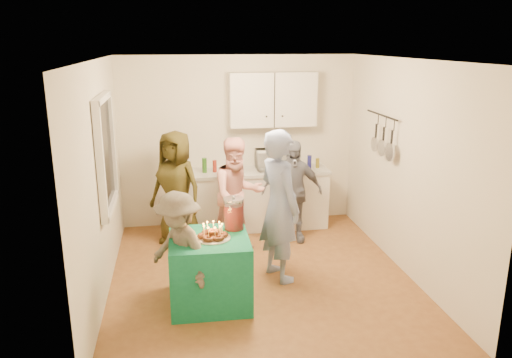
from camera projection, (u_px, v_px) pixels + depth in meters
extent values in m
plane|color=brown|center=(261.00, 277.00, 6.13)|extent=(4.00, 4.00, 0.00)
plane|color=white|center=(261.00, 59.00, 5.43)|extent=(4.00, 4.00, 0.00)
plane|color=silver|center=(238.00, 141.00, 7.68)|extent=(3.60, 3.60, 0.00)
plane|color=silver|center=(100.00, 182.00, 5.49)|extent=(4.00, 4.00, 0.00)
plane|color=silver|center=(406.00, 168.00, 6.06)|extent=(4.00, 4.00, 0.00)
cube|color=black|center=(105.00, 153.00, 5.71)|extent=(0.04, 1.00, 1.20)
cube|color=white|center=(254.00, 200.00, 7.66)|extent=(2.20, 0.58, 0.86)
cube|color=beige|center=(254.00, 172.00, 7.54)|extent=(2.24, 0.62, 0.05)
cube|color=white|center=(272.00, 99.00, 7.44)|extent=(1.30, 0.30, 0.80)
cube|color=black|center=(379.00, 134.00, 6.64)|extent=(0.12, 1.00, 0.60)
imported|color=white|center=(274.00, 160.00, 7.54)|extent=(0.54, 0.37, 0.30)
cube|color=#11724C|center=(210.00, 270.00, 5.44)|extent=(0.87, 0.87, 0.76)
cylinder|color=#B3100E|center=(234.00, 214.00, 5.55)|extent=(0.22, 0.22, 0.34)
imported|color=#909FD1|center=(279.00, 206.00, 5.89)|extent=(0.65, 0.78, 1.83)
imported|color=brown|center=(176.00, 188.00, 6.99)|extent=(0.94, 0.88, 1.62)
imported|color=#EA7A7A|center=(238.00, 195.00, 6.70)|extent=(0.90, 0.78, 1.58)
imported|color=black|center=(292.00, 191.00, 7.06)|extent=(0.88, 0.41, 1.48)
imported|color=#584F46|center=(179.00, 253.00, 5.21)|extent=(0.89, 0.98, 1.32)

